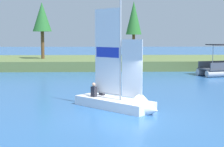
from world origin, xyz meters
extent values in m
plane|color=#2D609E|center=(0.00, 0.00, 0.00)|extent=(200.00, 200.00, 0.00)
cube|color=#5B703D|center=(0.00, 25.75, 0.52)|extent=(80.00, 12.27, 1.04)
cylinder|color=brown|center=(-7.40, 24.39, 2.59)|extent=(0.38, 0.38, 3.11)
cone|color=#286B2D|center=(-7.40, 24.39, 5.79)|extent=(2.13, 2.13, 3.28)
cylinder|color=brown|center=(3.52, 29.52, 2.43)|extent=(0.37, 0.37, 2.79)
cone|color=#286B2D|center=(3.52, 29.52, 5.97)|extent=(2.04, 2.04, 4.28)
cube|color=white|center=(-0.17, 2.37, 0.24)|extent=(4.10, 4.02, 0.48)
cone|color=white|center=(1.38, 0.88, 0.24)|extent=(1.67, 1.68, 1.29)
cylinder|color=#B7B7BC|center=(0.14, 2.07, 2.93)|extent=(0.08, 0.08, 4.90)
cube|color=white|center=(-0.48, 2.67, 2.87)|extent=(1.27, 1.22, 4.29)
cube|color=#1E33B2|center=(-0.48, 2.67, 2.82)|extent=(1.14, 1.10, 0.51)
cube|color=white|center=(0.66, 1.57, 2.08)|extent=(0.92, 0.88, 2.80)
cylinder|color=#B7B7BC|center=(-0.48, 2.67, 0.70)|extent=(1.29, 1.24, 0.06)
cube|color=#26262D|center=(-1.20, 2.92, 0.75)|extent=(0.34, 0.34, 0.54)
sphere|color=tan|center=(-1.20, 2.92, 1.13)|extent=(0.20, 0.20, 0.20)
cube|color=#26262D|center=(-0.77, 3.39, 0.77)|extent=(0.34, 0.34, 0.58)
sphere|color=tan|center=(-0.77, 3.39, 1.17)|extent=(0.20, 0.20, 0.20)
cylinder|color=#B2B2B7|center=(10.71, 16.88, 0.30)|extent=(5.34, 1.99, 0.60)
cube|color=#474C56|center=(10.66, 17.08, 1.00)|extent=(4.79, 1.39, 0.60)
cylinder|color=#B2B2B7|center=(9.36, 15.72, 1.75)|extent=(0.06, 0.06, 2.11)
sphere|color=yellow|center=(1.22, 7.80, 0.28)|extent=(0.57, 0.57, 0.57)
camera|label=1|loc=(-0.87, -14.52, 3.65)|focal=54.24mm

